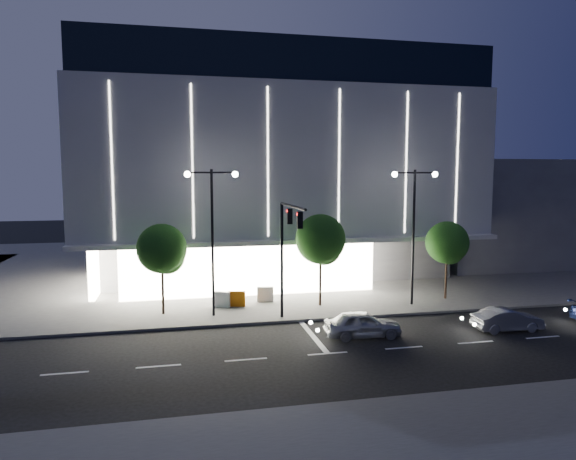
# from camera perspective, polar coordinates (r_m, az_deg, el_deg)

# --- Properties ---
(ground) EXTENTS (160.00, 160.00, 0.00)m
(ground) POSITION_cam_1_polar(r_m,az_deg,el_deg) (26.68, -0.75, -12.81)
(ground) COLOR black
(ground) RESTS_ON ground
(sidewalk_museum) EXTENTS (70.00, 40.00, 0.15)m
(sidewalk_museum) POSITION_cam_1_polar(r_m,az_deg,el_deg) (50.48, -0.54, -3.65)
(sidewalk_museum) COLOR #474747
(sidewalk_museum) RESTS_ON ground
(museum) EXTENTS (30.00, 25.80, 18.00)m
(museum) POSITION_cam_1_polar(r_m,az_deg,el_deg) (47.71, -2.54, 6.88)
(museum) COLOR #4C4C51
(museum) RESTS_ON ground
(annex_building) EXTENTS (16.00, 20.00, 10.00)m
(annex_building) POSITION_cam_1_polar(r_m,az_deg,el_deg) (57.85, 20.30, 2.14)
(annex_building) COLOR #4C4C51
(annex_building) RESTS_ON ground
(traffic_mast) EXTENTS (0.33, 5.89, 7.07)m
(traffic_mast) POSITION_cam_1_polar(r_m,az_deg,el_deg) (28.93, -0.12, -1.07)
(traffic_mast) COLOR black
(traffic_mast) RESTS_ON ground
(street_lamp_west) EXTENTS (3.16, 0.36, 9.00)m
(street_lamp_west) POSITION_cam_1_polar(r_m,az_deg,el_deg) (30.92, -8.43, 1.06)
(street_lamp_west) COLOR black
(street_lamp_west) RESTS_ON ground
(street_lamp_east) EXTENTS (3.16, 0.36, 9.00)m
(street_lamp_east) POSITION_cam_1_polar(r_m,az_deg,el_deg) (34.29, 13.81, 1.44)
(street_lamp_east) COLOR black
(street_lamp_east) RESTS_ON ground
(tree_left) EXTENTS (3.02, 3.02, 5.72)m
(tree_left) POSITION_cam_1_polar(r_m,az_deg,el_deg) (32.11, -13.80, -2.32)
(tree_left) COLOR black
(tree_left) RESTS_ON ground
(tree_mid) EXTENTS (3.25, 3.25, 6.15)m
(tree_mid) POSITION_cam_1_polar(r_m,az_deg,el_deg) (33.29, 3.66, -1.34)
(tree_mid) COLOR black
(tree_mid) RESTS_ON ground
(tree_right) EXTENTS (2.91, 2.91, 5.51)m
(tree_right) POSITION_cam_1_polar(r_m,az_deg,el_deg) (36.81, 17.28, -1.59)
(tree_right) COLOR black
(tree_right) RESTS_ON ground
(car_lead) EXTENTS (4.22, 1.91, 1.40)m
(car_lead) POSITION_cam_1_polar(r_m,az_deg,el_deg) (28.20, 8.29, -10.32)
(car_lead) COLOR #A2A6AA
(car_lead) RESTS_ON ground
(car_second) EXTENTS (3.89, 1.48, 1.27)m
(car_second) POSITION_cam_1_polar(r_m,az_deg,el_deg) (31.49, 23.19, -9.14)
(car_second) COLOR #9B9DA2
(car_second) RESTS_ON ground
(barrier_b) EXTENTS (1.11, 0.68, 1.00)m
(barrier_b) POSITION_cam_1_polar(r_m,az_deg,el_deg) (33.71, -7.41, -7.66)
(barrier_b) COLOR silver
(barrier_b) RESTS_ON sidewalk_museum
(barrier_c) EXTENTS (1.13, 0.48, 1.00)m
(barrier_c) POSITION_cam_1_polar(r_m,az_deg,el_deg) (33.76, -5.71, -7.62)
(barrier_c) COLOR orange
(barrier_c) RESTS_ON sidewalk_museum
(barrier_d) EXTENTS (1.13, 0.41, 1.00)m
(barrier_d) POSITION_cam_1_polar(r_m,az_deg,el_deg) (34.88, -2.55, -7.14)
(barrier_d) COLOR silver
(barrier_d) RESTS_ON sidewalk_museum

